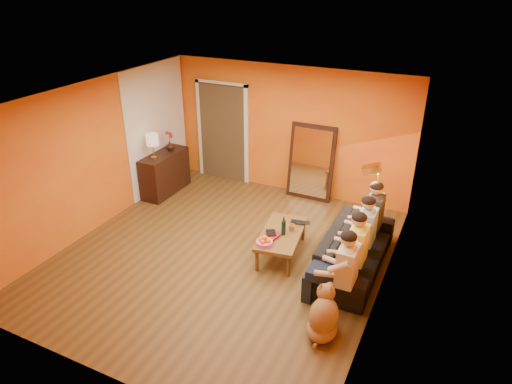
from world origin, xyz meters
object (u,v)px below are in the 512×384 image
at_px(table_lamp, 153,147).
at_px(dog, 324,313).
at_px(coffee_table, 281,243).
at_px(person_far_left, 347,271).
at_px(person_mid_left, 357,251).
at_px(person_mid_right, 366,233).
at_px(laptop, 300,224).
at_px(tumbler, 291,228).
at_px(floor_lamp, 375,207).
at_px(vase, 170,146).
at_px(sofa, 354,250).
at_px(person_far_right, 374,217).
at_px(mirror_frame, 311,162).
at_px(sideboard, 165,173).
at_px(wine_bottle, 284,226).

height_order(table_lamp, dog, table_lamp).
distance_m(coffee_table, person_far_left, 1.59).
bearing_deg(table_lamp, person_far_left, -20.96).
relative_size(person_mid_left, person_mid_right, 1.00).
bearing_deg(person_far_left, laptop, 132.75).
height_order(dog, tumbler, dog).
distance_m(person_mid_left, tumbler, 1.24).
relative_size(floor_lamp, vase, 7.73).
relative_size(sofa, person_far_left, 1.76).
xyz_separation_m(person_far_left, person_far_right, (0.00, 1.65, 0.00)).
xyz_separation_m(dog, laptop, (-1.01, 1.81, 0.08)).
relative_size(mirror_frame, sideboard, 1.29).
bearing_deg(person_far_left, dog, -98.96).
bearing_deg(sideboard, wine_bottle, -20.60).
bearing_deg(person_far_left, floor_lamp, 90.98).
distance_m(floor_lamp, dog, 2.41).
bearing_deg(sofa, person_far_right, -11.31).
xyz_separation_m(sideboard, table_lamp, (0.00, -0.30, 0.68)).
bearing_deg(person_far_right, floor_lamp, 104.97).
height_order(table_lamp, person_mid_right, table_lamp).
xyz_separation_m(coffee_table, person_mid_right, (1.29, 0.25, 0.40)).
bearing_deg(sofa, laptop, 78.66).
height_order(table_lamp, laptop, table_lamp).
distance_m(laptop, vase, 3.46).
bearing_deg(floor_lamp, person_far_right, -81.57).
height_order(floor_lamp, vase, floor_lamp).
height_order(person_far_left, laptop, person_far_left).
xyz_separation_m(mirror_frame, sideboard, (-2.79, -1.08, -0.34)).
relative_size(sideboard, vase, 6.34).
height_order(dog, person_mid_right, person_mid_right).
height_order(mirror_frame, dog, mirror_frame).
height_order(mirror_frame, table_lamp, mirror_frame).
bearing_deg(laptop, table_lamp, 160.90).
distance_m(wine_bottle, laptop, 0.44).
xyz_separation_m(sideboard, wine_bottle, (3.13, -1.18, 0.15)).
relative_size(floor_lamp, tumbler, 13.03).
height_order(person_mid_left, wine_bottle, person_mid_left).
height_order(sofa, floor_lamp, floor_lamp).
distance_m(dog, tumbler, 1.91).
distance_m(wine_bottle, tumbler, 0.21).
distance_m(person_far_left, vase, 4.91).
distance_m(sideboard, table_lamp, 0.74).
bearing_deg(floor_lamp, wine_bottle, -147.81).
bearing_deg(table_lamp, sideboard, 90.00).
bearing_deg(floor_lamp, tumbler, -151.49).
relative_size(floor_lamp, wine_bottle, 4.65).
bearing_deg(person_mid_left, mirror_frame, 122.25).
distance_m(person_mid_right, person_far_right, 0.55).
bearing_deg(dog, table_lamp, 176.26).
xyz_separation_m(table_lamp, dog, (4.27, -2.29, -0.75)).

